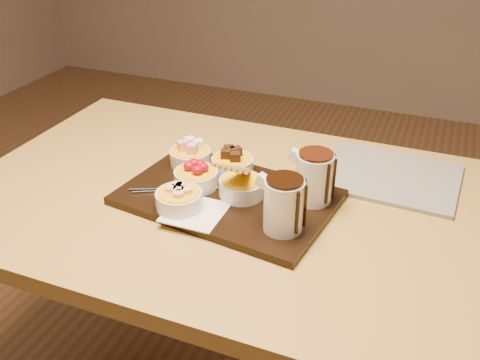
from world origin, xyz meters
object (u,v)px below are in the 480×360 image
at_px(pitcher_milk_chocolate, 314,178).
at_px(dining_table, 222,228).
at_px(bowl_strawberries, 196,179).
at_px(newspaper, 389,176).
at_px(serving_board, 228,197).
at_px(pitcher_dark_chocolate, 284,206).

bearing_deg(pitcher_milk_chocolate, dining_table, -166.18).
relative_size(bowl_strawberries, pitcher_milk_chocolate, 0.91).
height_order(bowl_strawberries, pitcher_milk_chocolate, pitcher_milk_chocolate).
relative_size(dining_table, bowl_strawberries, 12.00).
distance_m(dining_table, pitcher_milk_chocolate, 0.27).
relative_size(bowl_strawberries, newspaper, 0.31).
relative_size(serving_board, bowl_strawberries, 4.60).
height_order(dining_table, pitcher_dark_chocolate, pitcher_dark_chocolate).
distance_m(serving_board, newspaper, 0.40).
relative_size(dining_table, serving_board, 2.61).
distance_m(serving_board, pitcher_milk_chocolate, 0.20).
relative_size(serving_board, pitcher_dark_chocolate, 4.19).
xyz_separation_m(bowl_strawberries, pitcher_dark_chocolate, (0.24, -0.09, 0.04)).
bearing_deg(serving_board, newspaper, 44.39).
bearing_deg(dining_table, pitcher_milk_chocolate, 6.11).
height_order(serving_board, newspaper, serving_board).
bearing_deg(newspaper, pitcher_milk_chocolate, -122.69).
height_order(dining_table, serving_board, serving_board).
xyz_separation_m(bowl_strawberries, newspaper, (0.40, 0.23, -0.03)).
height_order(bowl_strawberries, pitcher_dark_chocolate, pitcher_dark_chocolate).
xyz_separation_m(dining_table, pitcher_milk_chocolate, (0.21, 0.02, 0.17)).
xyz_separation_m(bowl_strawberries, pitcher_milk_chocolate, (0.26, 0.04, 0.04)).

